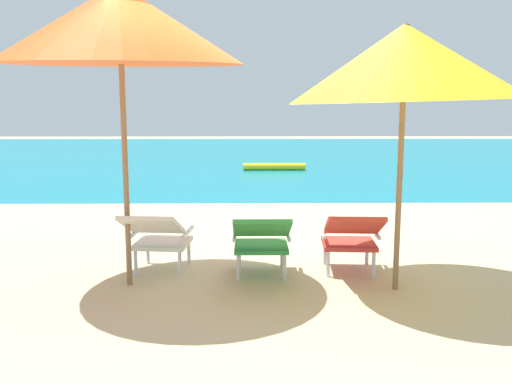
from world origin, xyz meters
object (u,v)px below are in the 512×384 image
swim_buoy (274,167)px  lounge_chair_right (351,236)px  beach_umbrella_left (120,24)px  lounge_chair_left (158,235)px  lounge_chair_center (261,239)px  beach_umbrella_right (405,63)px

swim_buoy → lounge_chair_right: 8.73m
beach_umbrella_left → lounge_chair_left: bearing=50.3°
lounge_chair_center → beach_umbrella_left: size_ratio=0.32×
lounge_chair_left → swim_buoy: bearing=79.9°
lounge_chair_left → beach_umbrella_right: 2.77m
lounge_chair_left → lounge_chair_right: bearing=-1.5°
beach_umbrella_left → lounge_chair_center: bearing=6.1°
lounge_chair_left → lounge_chair_right: (1.88, -0.05, 0.00)m
swim_buoy → beach_umbrella_right: bearing=-85.8°
swim_buoy → beach_umbrella_left: size_ratio=0.59×
swim_buoy → lounge_chair_center: bearing=-93.5°
lounge_chair_left → lounge_chair_center: same height
swim_buoy → lounge_chair_right: bearing=-87.9°
beach_umbrella_left → beach_umbrella_right: size_ratio=1.15×
lounge_chair_center → lounge_chair_right: 0.88m
lounge_chair_left → beach_umbrella_right: bearing=-11.0°
lounge_chair_right → lounge_chair_left: bearing=178.5°
lounge_chair_right → beach_umbrella_left: bearing=-173.9°
lounge_chair_right → beach_umbrella_right: 1.69m
lounge_chair_left → lounge_chair_center: (1.01, -0.14, 0.00)m
lounge_chair_left → lounge_chair_center: bearing=-8.1°
swim_buoy → beach_umbrella_right: (0.66, -9.10, 1.91)m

